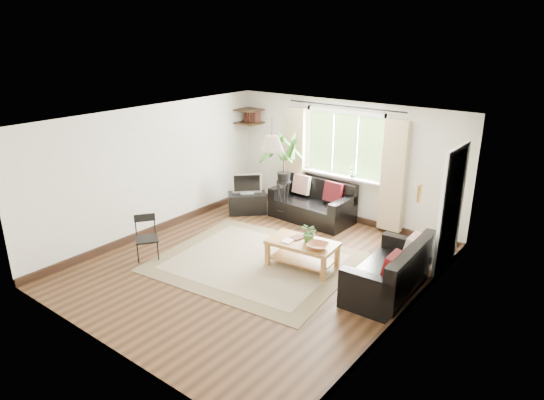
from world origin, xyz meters
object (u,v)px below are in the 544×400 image
Objects in this scene: sofa_back at (312,202)px; coffee_table at (302,254)px; folding_chair at (147,240)px; palm_stand at (284,178)px; sofa_right at (389,268)px; tv_stand at (247,203)px.

sofa_back is 1.48× the size of coffee_table.
sofa_back is at bearing 15.89° from folding_chair.
palm_stand is (-1.50, 1.53, 0.65)m from coffee_table.
coffee_table is (-1.45, -0.12, -0.16)m from sofa_right.
coffee_table is 0.64× the size of palm_stand.
coffee_table is at bearing -74.72° from tv_stand.
sofa_right is at bearing 4.86° from coffee_table.
tv_stand is (-2.33, 1.35, -0.02)m from coffee_table.
palm_stand reaches higher than sofa_back.
palm_stand is (-0.48, -0.31, 0.49)m from sofa_back.
coffee_table reaches higher than tv_stand.
tv_stand is 1.07m from palm_stand.
palm_stand reaches higher than tv_stand.
palm_stand is at bearing -32.56° from tv_stand.
sofa_right is 0.93× the size of palm_stand.
sofa_right is 3.92m from folding_chair.
sofa_right is at bearing -32.21° from sofa_back.
sofa_back is 2.13× the size of folding_chair.
tv_stand is at bearing -168.05° from palm_stand.
sofa_right is 2.08× the size of tv_stand.
tv_stand is at bearing -157.17° from sofa_back.
folding_chair is (0.16, -2.74, 0.18)m from tv_stand.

